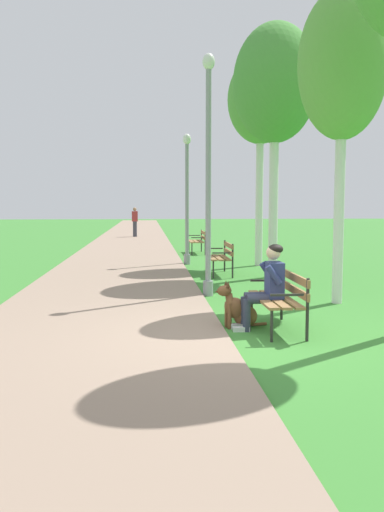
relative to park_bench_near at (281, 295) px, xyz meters
The scene contains 13 objects.
ground_plane 0.89m from the park_bench_near, 142.32° to the right, with size 120.00×120.00×0.00m, color #3D8433.
paved_path 23.72m from the park_bench_near, 96.52° to the left, with size 3.71×60.00×0.04m, color gray.
park_bench_near is the anchor object (origin of this frame).
park_bench_mid 6.26m from the park_bench_near, 90.10° to the left, with size 0.55×1.50×0.85m.
park_bench_far 12.47m from the park_bench_near, 90.10° to the left, with size 0.55×1.50×0.85m.
person_seated_on_near_bench 0.27m from the park_bench_near, behind, with size 0.74×0.49×1.25m.
dog_brown 0.67m from the park_bench_near, 159.95° to the left, with size 0.82×0.37×0.71m.
lamp_post_near 3.68m from the park_bench_near, 103.36° to the left, with size 0.24×0.24×4.71m.
lamp_post_mid 8.97m from the park_bench_near, 94.65° to the left, with size 0.24×0.24×3.92m.
birch_tree_second 4.55m from the park_bench_near, 52.56° to the left, with size 1.60×1.53×5.65m.
birch_tree_third 7.19m from the park_bench_near, 78.08° to the left, with size 2.05×2.24×6.20m.
birch_tree_fourth 9.43m from the park_bench_near, 80.50° to the left, with size 1.91×1.84×6.12m.
pedestrian_distant 22.70m from the park_bench_near, 96.52° to the left, with size 0.32×0.22×1.65m.
Camera 1 is at (-1.37, -7.24, 1.82)m, focal length 38.32 mm.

